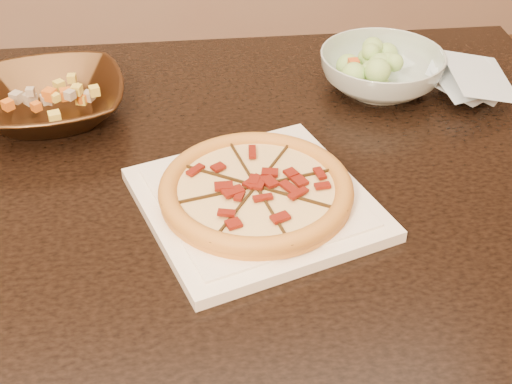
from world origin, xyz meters
TOP-DOWN VIEW (x-y plane):
  - dining_table at (-0.01, 0.09)m, footprint 1.48×0.99m
  - plate at (0.11, -0.03)m, footprint 0.38×0.38m
  - pizza at (0.11, -0.03)m, footprint 0.28×0.28m
  - bronze_bowl at (-0.20, 0.28)m, footprint 0.28×0.28m
  - mixed_dish at (-0.20, 0.28)m, footprint 0.11×0.11m
  - salad_bowl at (0.39, 0.29)m, footprint 0.28×0.28m
  - salad at (0.39, 0.29)m, footprint 0.11×0.11m
  - cling_film at (0.53, 0.25)m, footprint 0.17×0.14m

SIDE VIEW (x-z plane):
  - dining_table at x=-0.01m, z-range 0.28..1.03m
  - plate at x=0.11m, z-range 0.75..0.77m
  - cling_film at x=0.53m, z-range 0.75..0.80m
  - bronze_bowl at x=-0.20m, z-range 0.75..0.81m
  - pizza at x=0.11m, z-range 0.77..0.80m
  - salad_bowl at x=0.39m, z-range 0.75..0.82m
  - mixed_dish at x=-0.20m, z-range 0.81..0.84m
  - salad at x=0.39m, z-range 0.82..0.86m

